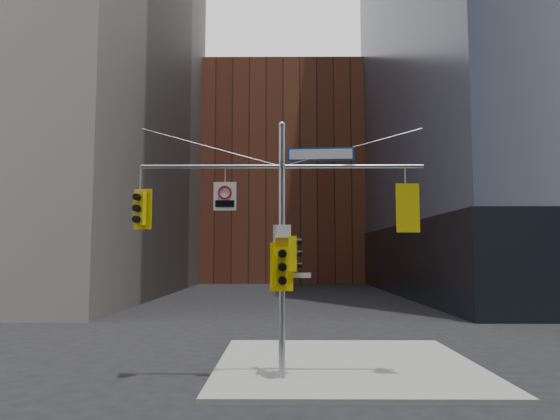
{
  "coord_description": "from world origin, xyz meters",
  "views": [
    {
      "loc": [
        0.04,
        -11.97,
        3.52
      ],
      "look_at": [
        -0.06,
        2.0,
        4.76
      ],
      "focal_mm": 32.0,
      "sensor_mm": 36.0,
      "label": 1
    }
  ],
  "objects_px": {
    "traffic_light_west_arm": "(140,209)",
    "traffic_light_pole_side": "(293,254)",
    "traffic_light_pole_front": "(282,267)",
    "traffic_light_east_arm": "(406,208)",
    "regulatory_sign_arm": "(225,195)",
    "street_sign_blade": "(321,154)",
    "signal_assembly": "(282,222)"
  },
  "relations": [
    {
      "from": "signal_assembly",
      "to": "traffic_light_pole_side",
      "type": "xyz_separation_m",
      "value": [
        0.32,
        0.01,
        -0.88
      ]
    },
    {
      "from": "traffic_light_west_arm",
      "to": "traffic_light_pole_side",
      "type": "distance_m",
      "value": 4.51
    },
    {
      "from": "regulatory_sign_arm",
      "to": "traffic_light_pole_front",
      "type": "bearing_deg",
      "value": -7.47
    },
    {
      "from": "signal_assembly",
      "to": "street_sign_blade",
      "type": "distance_m",
      "value": 2.22
    },
    {
      "from": "traffic_light_pole_front",
      "to": "regulatory_sign_arm",
      "type": "height_order",
      "value": "regulatory_sign_arm"
    },
    {
      "from": "traffic_light_east_arm",
      "to": "street_sign_blade",
      "type": "distance_m",
      "value": 2.84
    },
    {
      "from": "traffic_light_pole_side",
      "to": "traffic_light_pole_front",
      "type": "bearing_deg",
      "value": 124.76
    },
    {
      "from": "traffic_light_pole_side",
      "to": "traffic_light_east_arm",
      "type": "bearing_deg",
      "value": -96.26
    },
    {
      "from": "traffic_light_east_arm",
      "to": "traffic_light_pole_front",
      "type": "bearing_deg",
      "value": 1.62
    },
    {
      "from": "traffic_light_west_arm",
      "to": "traffic_light_east_arm",
      "type": "relative_size",
      "value": 0.85
    },
    {
      "from": "traffic_light_west_arm",
      "to": "regulatory_sign_arm",
      "type": "relative_size",
      "value": 1.44
    },
    {
      "from": "street_sign_blade",
      "to": "regulatory_sign_arm",
      "type": "distance_m",
      "value": 2.95
    },
    {
      "from": "signal_assembly",
      "to": "traffic_light_pole_side",
      "type": "distance_m",
      "value": 0.94
    },
    {
      "from": "traffic_light_east_arm",
      "to": "signal_assembly",
      "type": "bearing_deg",
      "value": -2.76
    },
    {
      "from": "traffic_light_pole_side",
      "to": "regulatory_sign_arm",
      "type": "height_order",
      "value": "regulatory_sign_arm"
    },
    {
      "from": "traffic_light_west_arm",
      "to": "street_sign_blade",
      "type": "relative_size",
      "value": 0.61
    },
    {
      "from": "traffic_light_pole_side",
      "to": "traffic_light_pole_front",
      "type": "relative_size",
      "value": 0.74
    },
    {
      "from": "traffic_light_pole_side",
      "to": "traffic_light_pole_front",
      "type": "distance_m",
      "value": 0.56
    },
    {
      "from": "traffic_light_pole_side",
      "to": "traffic_light_pole_front",
      "type": "height_order",
      "value": "traffic_light_pole_side"
    },
    {
      "from": "traffic_light_east_arm",
      "to": "traffic_light_pole_front",
      "type": "distance_m",
      "value": 3.85
    },
    {
      "from": "regulatory_sign_arm",
      "to": "signal_assembly",
      "type": "bearing_deg",
      "value": 1.94
    },
    {
      "from": "traffic_light_west_arm",
      "to": "traffic_light_pole_front",
      "type": "xyz_separation_m",
      "value": [
        4.01,
        -0.28,
        -1.63
      ]
    },
    {
      "from": "traffic_light_pole_side",
      "to": "street_sign_blade",
      "type": "height_order",
      "value": "street_sign_blade"
    },
    {
      "from": "traffic_light_east_arm",
      "to": "traffic_light_pole_side",
      "type": "height_order",
      "value": "traffic_light_east_arm"
    },
    {
      "from": "signal_assembly",
      "to": "traffic_light_west_arm",
      "type": "height_order",
      "value": "signal_assembly"
    },
    {
      "from": "traffic_light_pole_front",
      "to": "signal_assembly",
      "type": "bearing_deg",
      "value": 86.36
    },
    {
      "from": "traffic_light_east_arm",
      "to": "regulatory_sign_arm",
      "type": "height_order",
      "value": "regulatory_sign_arm"
    },
    {
      "from": "traffic_light_west_arm",
      "to": "traffic_light_east_arm",
      "type": "xyz_separation_m",
      "value": [
        7.49,
        -0.01,
        0.0
      ]
    },
    {
      "from": "traffic_light_west_arm",
      "to": "traffic_light_pole_front",
      "type": "height_order",
      "value": "traffic_light_west_arm"
    },
    {
      "from": "traffic_light_west_arm",
      "to": "street_sign_blade",
      "type": "height_order",
      "value": "street_sign_blade"
    },
    {
      "from": "signal_assembly",
      "to": "traffic_light_pole_front",
      "type": "bearing_deg",
      "value": -90.09
    },
    {
      "from": "traffic_light_west_arm",
      "to": "regulatory_sign_arm",
      "type": "height_order",
      "value": "regulatory_sign_arm"
    }
  ]
}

